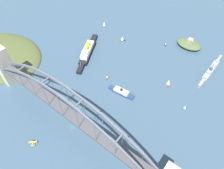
{
  "coord_description": "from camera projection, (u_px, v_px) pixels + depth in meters",
  "views": [
    {
      "loc": [
        116.8,
        -69.04,
        227.14
      ],
      "look_at": [
        0.0,
        79.27,
        8.0
      ],
      "focal_mm": 33.48,
      "sensor_mm": 36.0,
      "label": 1
    }
  ],
  "objects": [
    {
      "name": "ground_plane",
      "position": [
        72.0,
        127.0,
        254.66
      ],
      "size": [
        1400.0,
        1400.0,
        0.0
      ],
      "primitive_type": "plane",
      "color": "#385166"
    },
    {
      "name": "harbor_arch_bridge",
      "position": [
        68.0,
        113.0,
        229.68
      ],
      "size": [
        300.29,
        18.25,
        73.47
      ],
      "color": "beige",
      "rests_on": "ground"
    },
    {
      "name": "headland_west_shore",
      "position": [
        2.0,
        56.0,
        339.67
      ],
      "size": [
        141.3,
        106.9,
        21.8
      ],
      "color": "#4C562D",
      "rests_on": "ground"
    },
    {
      "name": "ocean_liner",
      "position": [
        88.0,
        51.0,
        339.25
      ],
      "size": [
        48.87,
        88.98,
        18.1
      ],
      "color": "black",
      "rests_on": "ground"
    },
    {
      "name": "naval_cruiser",
      "position": [
        211.0,
        70.0,
        314.45
      ],
      "size": [
        8.94,
        83.85,
        17.37
      ],
      "color": "gray",
      "rests_on": "ground"
    },
    {
      "name": "harbor_ferry_steamer",
      "position": [
        122.0,
        92.0,
        287.85
      ],
      "size": [
        39.37,
        11.94,
        8.05
      ],
      "color": "navy",
      "rests_on": "ground"
    },
    {
      "name": "fort_island_mid_harbor",
      "position": [
        189.0,
        44.0,
        352.09
      ],
      "size": [
        41.05,
        28.82,
        15.95
      ],
      "color": "#4C6038",
      "rests_on": "ground"
    },
    {
      "name": "seaplane_taxiing_near_bridge",
      "position": [
        33.0,
        143.0,
        239.1
      ],
      "size": [
        8.26,
        8.28,
        4.97
      ],
      "color": "#B7B7B2",
      "rests_on": "ground"
    },
    {
      "name": "small_boat_0",
      "position": [
        169.0,
        82.0,
        295.77
      ],
      "size": [
        7.99,
        9.27,
        11.21
      ],
      "color": "#B2231E",
      "rests_on": "ground"
    },
    {
      "name": "small_boat_1",
      "position": [
        165.0,
        44.0,
        358.08
      ],
      "size": [
        6.74,
        8.23,
        2.29
      ],
      "color": "black",
      "rests_on": "ground"
    },
    {
      "name": "small_boat_2",
      "position": [
        122.0,
        39.0,
        363.21
      ],
      "size": [
        9.08,
        8.01,
        9.18
      ],
      "color": "black",
      "rests_on": "ground"
    },
    {
      "name": "small_boat_3",
      "position": [
        107.0,
        78.0,
        307.31
      ],
      "size": [
        2.93,
        7.86,
        2.23
      ],
      "color": "brown",
      "rests_on": "ground"
    },
    {
      "name": "small_boat_4",
      "position": [
        185.0,
        107.0,
        270.22
      ],
      "size": [
        4.62,
        5.82,
        6.99
      ],
      "color": "#234C8C",
      "rests_on": "ground"
    },
    {
      "name": "small_boat_5",
      "position": [
        104.0,
        24.0,
        391.11
      ],
      "size": [
        9.19,
        9.02,
        11.12
      ],
      "color": "brown",
      "rests_on": "ground"
    }
  ]
}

